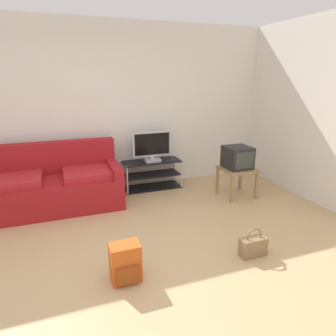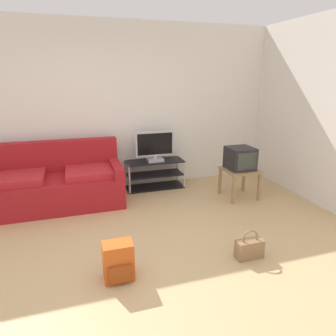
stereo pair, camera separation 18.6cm
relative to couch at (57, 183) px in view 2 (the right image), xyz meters
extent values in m
cube|color=tan|center=(0.70, -1.89, -0.34)|extent=(9.00, 9.80, 0.02)
cube|color=silver|center=(0.70, 0.56, 1.02)|extent=(9.00, 0.10, 2.70)
cube|color=silver|center=(3.75, -1.05, 1.02)|extent=(0.10, 3.60, 2.70)
cube|color=maroon|center=(0.00, -0.05, -0.11)|extent=(1.88, 0.89, 0.44)
cube|color=maroon|center=(0.00, 0.29, 0.34)|extent=(1.88, 0.20, 0.47)
cube|color=maroon|center=(0.87, -0.05, 0.19)|extent=(0.14, 0.89, 0.16)
cube|color=#AF2026|center=(-0.52, -0.11, 0.16)|extent=(0.75, 0.63, 0.10)
cube|color=#AF2026|center=(0.52, -0.11, 0.16)|extent=(0.75, 0.63, 0.10)
cube|color=black|center=(1.57, 0.26, 0.14)|extent=(0.98, 0.40, 0.02)
cube|color=black|center=(1.57, 0.26, -0.09)|extent=(0.94, 0.38, 0.02)
cube|color=black|center=(1.57, 0.26, -0.32)|extent=(0.98, 0.40, 0.02)
cylinder|color=#B7B7BC|center=(1.10, 0.07, -0.09)|extent=(0.03, 0.03, 0.48)
cylinder|color=#B7B7BC|center=(2.05, 0.07, -0.09)|extent=(0.03, 0.03, 0.48)
cylinder|color=#B7B7BC|center=(1.10, 0.44, -0.09)|extent=(0.03, 0.03, 0.48)
cylinder|color=#B7B7BC|center=(2.05, 0.44, -0.09)|extent=(0.03, 0.03, 0.48)
cube|color=#B2B2B7|center=(1.57, 0.24, 0.17)|extent=(0.26, 0.22, 0.05)
cube|color=#B2B2B7|center=(1.57, 0.24, 0.22)|extent=(0.05, 0.04, 0.04)
cube|color=#B2B2B7|center=(1.57, 0.24, 0.44)|extent=(0.66, 0.04, 0.42)
cube|color=black|center=(1.57, 0.21, 0.44)|extent=(0.60, 0.01, 0.36)
cube|color=#9E7A4C|center=(2.73, -0.57, 0.12)|extent=(0.50, 0.50, 0.03)
cube|color=#9E7A4C|center=(2.51, -0.79, -0.12)|extent=(0.04, 0.04, 0.44)
cube|color=#9E7A4C|center=(2.95, -0.79, -0.12)|extent=(0.04, 0.04, 0.44)
cube|color=#9E7A4C|center=(2.51, -0.35, -0.12)|extent=(0.04, 0.04, 0.44)
cube|color=#9E7A4C|center=(2.95, -0.35, -0.12)|extent=(0.04, 0.04, 0.44)
cube|color=#232326|center=(2.73, -0.55, 0.30)|extent=(0.39, 0.39, 0.34)
cube|color=#333833|center=(2.73, -0.74, 0.30)|extent=(0.32, 0.01, 0.27)
cube|color=#CC561E|center=(0.60, -2.03, -0.15)|extent=(0.28, 0.19, 0.37)
cube|color=#994116|center=(0.60, -2.14, -0.21)|extent=(0.21, 0.04, 0.16)
cylinder|color=#994116|center=(0.52, -1.91, -0.13)|extent=(0.04, 0.04, 0.30)
cylinder|color=#994116|center=(0.68, -1.91, -0.13)|extent=(0.04, 0.04, 0.30)
cube|color=olive|center=(1.97, -2.10, -0.23)|extent=(0.29, 0.13, 0.20)
torus|color=olive|center=(1.97, -2.10, -0.10)|extent=(0.18, 0.02, 0.18)
camera|label=1|loc=(0.12, -4.47, 1.52)|focal=32.46mm
camera|label=2|loc=(0.30, -4.53, 1.52)|focal=32.46mm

